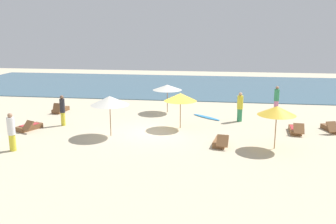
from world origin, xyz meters
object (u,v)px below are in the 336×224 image
Objects in this scene: lounger_0 at (332,129)px; person_0 at (240,107)px; umbrella_0 at (277,111)px; umbrella_2 at (110,101)px; person_4 at (277,99)px; surfboard at (206,117)px; umbrella_3 at (167,87)px; lounger_3 at (60,110)px; lounger_2 at (29,127)px; lounger_4 at (295,130)px; umbrella_4 at (180,97)px; lounger_1 at (221,142)px; person_1 at (63,110)px; person_3 at (11,132)px.

lounger_0 is 0.95× the size of person_0.
umbrella_2 is at bearing 173.37° from umbrella_0.
surfboard is at bearing -153.34° from person_4.
person_0 is (7.19, 4.26, -1.04)m from umbrella_2.
lounger_3 is at bearing -172.41° from umbrella_3.
umbrella_0 is at bearing -74.57° from person_0.
lounger_3 is at bearing 135.53° from umbrella_2.
lounger_3 reaches higher than lounger_2.
umbrella_3 is at bearing 152.77° from lounger_4.
lounger_3 is 0.96× the size of lounger_4.
umbrella_3 is at bearing 108.65° from umbrella_4.
lounger_1 is at bearing -61.76° from umbrella_3.
umbrella_4 is 7.20m from person_1.
lounger_2 is (-11.07, 1.29, 0.01)m from lounger_1.
umbrella_3 is 11.19m from person_3.
person_1 is (-7.13, -0.42, -0.91)m from umbrella_4.
lounger_3 is at bearing 152.08° from lounger_1.
lounger_3 is 0.91× the size of person_4.
umbrella_3 reaches higher than surfboard.
umbrella_2 is 1.33× the size of lounger_3.
lounger_3 is 0.89× the size of person_3.
lounger_4 is (10.21, 2.06, -1.81)m from umbrella_2.
lounger_4 is (1.57, 3.06, -1.75)m from umbrella_0.
person_1 is at bearing -176.67° from lounger_0.
lounger_2 and lounger_4 have the same top height.
lounger_2 is (-5.06, 0.47, -1.81)m from umbrella_2.
umbrella_2 is 5.15m from person_3.
umbrella_4 is at bearing 3.36° from person_1.
surfboard is (10.31, -0.21, -0.14)m from lounger_3.
person_4 reaches higher than lounger_3.
lounger_2 is 2.14m from person_1.
lounger_4 reaches higher than surfboard.
lounger_0 is at bearing 44.22° from umbrella_0.
umbrella_3 is 1.15× the size of lounger_1.
lounger_1 is at bearing -80.73° from surfboard.
umbrella_0 is 1.29× the size of lounger_3.
umbrella_0 is 3.17m from lounger_1.
person_0 reaches higher than lounger_2.
lounger_0 reaches higher than lounger_4.
umbrella_2 is 1.19× the size of person_1.
umbrella_4 reaches higher than surfboard.
lounger_3 is (-0.18, 4.67, -0.00)m from lounger_2.
umbrella_2 is at bearing -25.98° from person_1.
surfboard is at bearing 62.73° from umbrella_4.
lounger_2 is 11.07m from surfboard.
surfboard is at bearing 41.66° from person_3.
umbrella_0 is 15.28m from lounger_3.
umbrella_2 is 1.19× the size of person_3.
umbrella_2 is 6.55m from umbrella_3.
umbrella_4 reaches higher than lounger_2.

